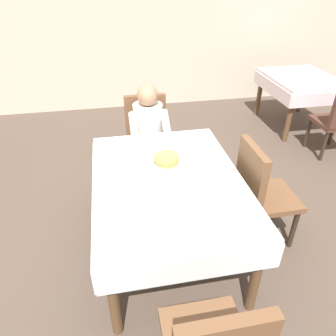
{
  "coord_description": "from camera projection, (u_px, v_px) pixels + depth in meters",
  "views": [
    {
      "loc": [
        -0.36,
        -1.91,
        2.09
      ],
      "look_at": [
        0.01,
        0.06,
        0.79
      ],
      "focal_mm": 33.88,
      "sensor_mm": 36.0,
      "label": 1
    }
  ],
  "objects": [
    {
      "name": "chair_diner",
      "position": [
        147.0,
        134.0,
        3.45
      ],
      "size": [
        0.44,
        0.45,
        0.93
      ],
      "rotation": [
        0.0,
        0.0,
        3.14
      ],
      "color": "brown",
      "rests_on": "ground"
    },
    {
      "name": "syrup_pitcher",
      "position": [
        129.0,
        154.0,
        2.59
      ],
      "size": [
        0.08,
        0.08,
        0.07
      ],
      "color": "silver",
      "rests_on": "dining_table_main"
    },
    {
      "name": "napkin_folded",
      "position": [
        127.0,
        178.0,
        2.37
      ],
      "size": [
        0.17,
        0.13,
        0.01
      ],
      "primitive_type": "cube",
      "rotation": [
        0.0,
        0.0,
        -0.03
      ],
      "color": "white",
      "rests_on": "dining_table_main"
    },
    {
      "name": "breakfast_stack",
      "position": [
        167.0,
        159.0,
        2.51
      ],
      "size": [
        0.21,
        0.21,
        0.08
      ],
      "color": "tan",
      "rests_on": "plate_breakfast"
    },
    {
      "name": "knife_right_of_plate",
      "position": [
        190.0,
        163.0,
        2.55
      ],
      "size": [
        0.02,
        0.2,
        0.0
      ],
      "primitive_type": "cube",
      "rotation": [
        0.0,
        0.0,
        1.6
      ],
      "color": "silver",
      "rests_on": "dining_table_main"
    },
    {
      "name": "diner_person",
      "position": [
        149.0,
        128.0,
        3.24
      ],
      "size": [
        0.4,
        0.43,
        1.12
      ],
      "rotation": [
        0.0,
        0.0,
        3.14
      ],
      "color": "silver",
      "rests_on": "ground"
    },
    {
      "name": "background_table_far",
      "position": [
        301.0,
        85.0,
        4.54
      ],
      "size": [
        0.92,
        1.12,
        0.74
      ],
      "color": "silver",
      "rests_on": "ground"
    },
    {
      "name": "spoon_near_edge",
      "position": [
        179.0,
        190.0,
        2.24
      ],
      "size": [
        0.15,
        0.04,
        0.0
      ],
      "primitive_type": "cube",
      "rotation": [
        0.0,
        0.0,
        0.17
      ],
      "color": "silver",
      "rests_on": "dining_table_main"
    },
    {
      "name": "fork_left_of_plate",
      "position": [
        143.0,
        167.0,
        2.49
      ],
      "size": [
        0.02,
        0.18,
        0.0
      ],
      "primitive_type": "cube",
      "rotation": [
        0.0,
        0.0,
        1.6
      ],
      "color": "silver",
      "rests_on": "dining_table_main"
    },
    {
      "name": "dining_table_main",
      "position": [
        168.0,
        188.0,
        2.42
      ],
      "size": [
        1.12,
        1.52,
        0.74
      ],
      "color": "silver",
      "rests_on": "ground"
    },
    {
      "name": "ground_plane",
      "position": [
        168.0,
        247.0,
        2.77
      ],
      "size": [
        14.0,
        14.0,
        0.0
      ],
      "primitive_type": "plane",
      "color": "brown"
    },
    {
      "name": "cup_coffee",
      "position": [
        202.0,
        156.0,
        2.55
      ],
      "size": [
        0.11,
        0.08,
        0.08
      ],
      "color": "white",
      "rests_on": "dining_table_main"
    },
    {
      "name": "chair_right_side",
      "position": [
        260.0,
        189.0,
        2.61
      ],
      "size": [
        0.45,
        0.44,
        0.93
      ],
      "rotation": [
        0.0,
        0.0,
        -1.57
      ],
      "color": "brown",
      "rests_on": "ground"
    },
    {
      "name": "plate_breakfast",
      "position": [
        166.0,
        163.0,
        2.53
      ],
      "size": [
        0.28,
        0.28,
        0.02
      ],
      "primitive_type": "cylinder",
      "color": "white",
      "rests_on": "dining_table_main"
    },
    {
      "name": "back_wall",
      "position": [
        125.0,
        2.0,
        4.7
      ],
      "size": [
        12.0,
        0.16,
        3.2
      ],
      "primitive_type": "cube",
      "color": "beige",
      "rests_on": "ground"
    }
  ]
}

